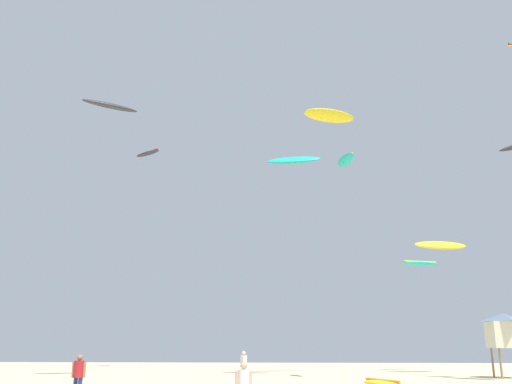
% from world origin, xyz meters
% --- Properties ---
extents(person_midground, '(0.39, 0.58, 1.74)m').
position_xyz_m(person_midground, '(-0.68, 20.94, 1.02)').
color(person_midground, navy).
rests_on(person_midground, ground).
extents(person_left, '(0.57, 0.39, 1.72)m').
position_xyz_m(person_left, '(-6.17, 9.58, 1.00)').
color(person_left, navy).
rests_on(person_left, ground).
extents(kite_grounded_near, '(2.19, 3.42, 0.40)m').
position_xyz_m(kite_grounded_near, '(6.73, 17.67, 0.19)').
color(kite_grounded_near, yellow).
rests_on(kite_grounded_near, ground).
extents(lifeguard_tower, '(2.30, 2.30, 4.15)m').
position_xyz_m(lifeguard_tower, '(16.28, 26.50, 3.05)').
color(lifeguard_tower, '#8C704C').
rests_on(lifeguard_tower, ground).
extents(kite_aloft_0, '(4.51, 2.14, 1.05)m').
position_xyz_m(kite_aloft_0, '(14.13, 32.39, 9.82)').
color(kite_aloft_0, yellow).
extents(kite_aloft_1, '(4.23, 1.67, 1.03)m').
position_xyz_m(kite_aloft_1, '(2.47, 27.58, 15.64)').
color(kite_aloft_1, '#19B29E').
extents(kite_aloft_2, '(3.31, 2.73, 0.47)m').
position_xyz_m(kite_aloft_2, '(-12.59, 41.36, 21.36)').
color(kite_aloft_2, '#2D2D33').
extents(kite_aloft_3, '(3.53, 2.02, 0.42)m').
position_xyz_m(kite_aloft_3, '(13.54, 37.37, 9.07)').
color(kite_aloft_3, '#19B29E').
extents(kite_aloft_4, '(1.41, 2.69, 0.66)m').
position_xyz_m(kite_aloft_4, '(6.04, 24.00, 14.37)').
color(kite_aloft_4, '#19B29E').
extents(kite_aloft_5, '(4.09, 3.36, 0.77)m').
position_xyz_m(kite_aloft_5, '(-11.02, 24.60, 19.18)').
color(kite_aloft_5, '#2D2D33').
extents(kite_aloft_7, '(4.55, 2.85, 1.06)m').
position_xyz_m(kite_aloft_7, '(5.42, 29.34, 19.97)').
color(kite_aloft_7, yellow).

